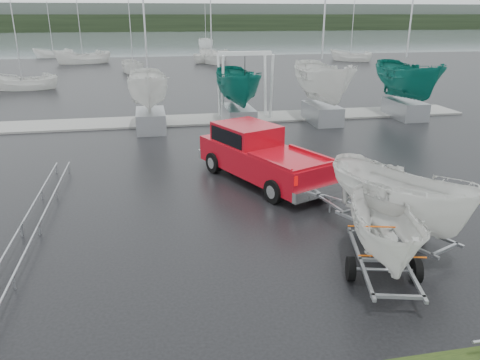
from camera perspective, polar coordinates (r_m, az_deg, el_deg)
ground_plane at (r=17.65m, az=7.12°, el=-1.36°), size 120.00×120.00×0.00m
lake at (r=115.92m, az=-8.81°, el=16.30°), size 300.00×300.00×0.00m
dock at (r=29.77m, az=-0.61°, el=7.55°), size 30.00×3.00×0.12m
treeline at (r=185.73m, az=-9.96°, el=18.34°), size 300.00×8.00×6.00m
far_hill at (r=193.70m, az=-10.07°, el=18.97°), size 300.00×6.00×10.00m
pickup_truck at (r=18.50m, az=2.18°, el=3.35°), size 4.46×6.65×2.10m
trailer_hitched at (r=13.47m, az=19.41°, el=3.70°), size 2.50×3.77×5.25m
trailer_parked at (r=11.60m, az=17.91°, el=-0.73°), size 2.06×3.78×4.46m
boat_hoist at (r=29.45m, az=0.59°, el=12.59°), size 3.30×2.18×4.12m
keelboat_0 at (r=26.76m, az=-11.23°, el=13.47°), size 2.26×3.20×10.43m
keelboat_1 at (r=27.45m, az=-0.21°, el=14.00°), size 2.27×3.20×7.14m
keelboat_2 at (r=28.63m, az=10.37°, el=14.93°), size 2.57×3.20×10.74m
keelboat_3 at (r=31.38m, az=20.14°, el=14.22°), size 2.48×3.20×10.65m
mast_rack_0 at (r=18.04m, az=-22.28°, el=-1.09°), size 0.56×6.50×0.06m
mast_rack_1 at (r=12.72m, az=-27.03°, el=-10.51°), size 0.56×6.50×0.06m
moored_boat_0 at (r=45.66m, az=-24.86°, el=9.96°), size 2.30×2.24×10.96m
moored_boat_1 at (r=67.25m, az=-18.54°, el=13.30°), size 3.45×3.40×11.68m
moored_boat_2 at (r=66.03m, az=-3.51°, el=14.14°), size 3.29×3.27×11.10m
moored_boat_3 at (r=69.19m, az=13.26°, el=13.93°), size 3.34×3.34×11.10m
moored_boat_4 at (r=77.84m, az=-21.75°, el=13.67°), size 2.26×2.20×10.91m
moored_boat_5 at (r=95.23m, az=-4.18°, el=15.80°), size 3.19×3.26×11.88m
moored_boat_6 at (r=64.84m, az=-3.44°, el=14.04°), size 3.09×3.15×11.64m
moored_boat_7 at (r=55.24m, az=-12.84°, el=12.64°), size 2.61×2.66×10.98m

